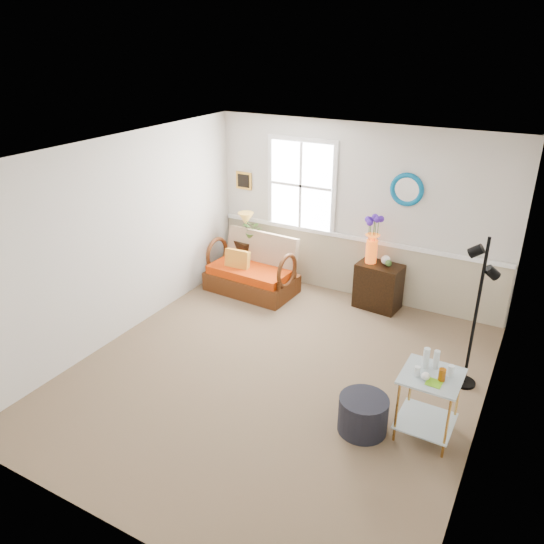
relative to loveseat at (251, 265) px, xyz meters
The scene contains 19 objects.
floor 2.33m from the loveseat, 52.19° to the right, with size 4.50×5.00×0.01m, color brown.
ceiling 3.14m from the loveseat, 52.19° to the right, with size 4.50×5.00×0.01m, color white.
walls 2.44m from the loveseat, 52.19° to the right, with size 4.51×5.01×2.60m.
wainscot 1.55m from the loveseat, 25.76° to the left, with size 4.46×0.02×0.90m, color tan.
chair_rail 1.62m from the loveseat, 25.42° to the left, with size 4.46×0.04×0.06m, color white.
window 1.43m from the loveseat, 53.08° to the left, with size 1.14×0.06×1.44m, color white, non-canonical shape.
picture 1.40m from the loveseat, 127.59° to the left, with size 0.28×0.03×0.28m, color #B9852C.
mirror 2.57m from the loveseat, 17.83° to the left, with size 0.47×0.47×0.07m, color #0071A1.
loveseat is the anchor object (origin of this frame).
throw_pillow 0.22m from the loveseat, 152.06° to the right, with size 0.39×0.10×0.39m, color #D85B13, non-canonical shape.
lamp_stand 0.54m from the loveseat, 128.47° to the left, with size 0.37×0.37×0.66m, color black, non-canonical shape.
table_lamp 0.70m from the loveseat, 128.95° to the left, with size 0.25×0.25×0.45m, color gold, non-canonical shape.
potted_plant 0.56m from the loveseat, 115.99° to the left, with size 0.34×0.37×0.29m, color #3E6228.
cabinet 1.95m from the loveseat, 12.90° to the left, with size 0.63×0.41×0.68m, color black, non-canonical shape.
flower_vase 1.89m from the loveseat, 14.68° to the left, with size 0.21×0.21×0.71m, color #E95411, non-canonical shape.
side_table 3.76m from the loveseat, 31.66° to the right, with size 0.56×0.56×0.71m, color #BC8639, non-canonical shape.
tabletop_items 3.78m from the loveseat, 31.51° to the right, with size 0.36×0.36×0.21m, color silver, non-canonical shape.
floor_lamp 3.54m from the loveseat, 14.88° to the right, with size 0.26×0.26×1.80m, color black, non-canonical shape.
ottoman 3.45m from the loveseat, 40.10° to the right, with size 0.50×0.50×0.38m, color black.
Camera 1 is at (2.49, -4.60, 3.68)m, focal length 35.00 mm.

